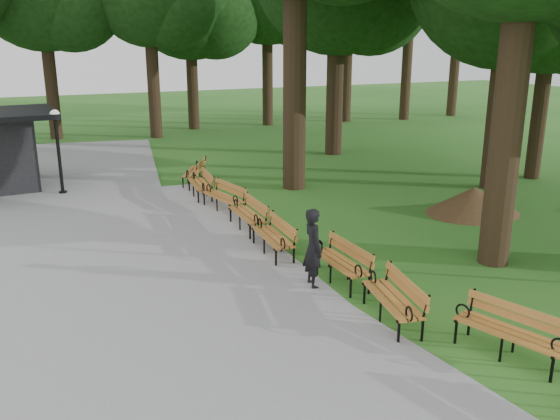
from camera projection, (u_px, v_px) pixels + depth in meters
name	position (u px, v px, depth m)	size (l,w,h in m)	color
ground	(355.00, 302.00, 11.72)	(100.00, 100.00, 0.00)	#26611B
path	(124.00, 280.00, 12.73)	(12.00, 38.00, 0.06)	gray
person	(313.00, 248.00, 12.23)	(0.63, 0.41, 1.72)	black
lamp_post	(57.00, 133.00, 19.32)	(0.32, 0.32, 2.85)	black
dirt_mound	(473.00, 200.00, 17.63)	(2.47, 2.47, 0.81)	#47301C
bench_1	(509.00, 333.00, 9.59)	(1.90, 0.64, 0.88)	#B26C29
bench_2	(392.00, 300.00, 10.81)	(1.90, 0.64, 0.88)	#B26C29
bench_3	(340.00, 262.00, 12.61)	(1.90, 0.64, 0.88)	#B26C29
bench_4	(273.00, 237.00, 14.22)	(1.90, 0.64, 0.88)	#B26C29
bench_5	(247.00, 215.00, 16.02)	(1.90, 0.64, 0.88)	#B26C29
bench_6	(223.00, 197.00, 17.79)	(1.90, 0.64, 0.88)	#B26C29
bench_7	(200.00, 184.00, 19.39)	(1.90, 0.64, 0.88)	#B26C29
bench_8	(194.00, 172.00, 21.23)	(1.90, 0.64, 0.88)	#B26C29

